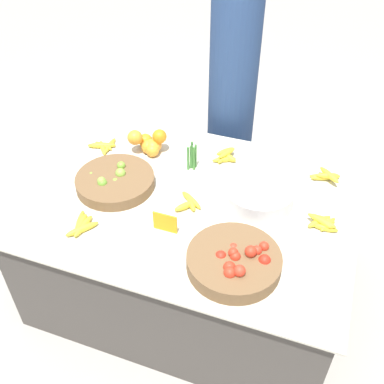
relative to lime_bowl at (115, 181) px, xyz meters
name	(u,v)px	position (x,y,z in m)	size (l,w,h in m)	color
ground_plane	(192,282)	(0.40, 0.03, -0.67)	(12.00, 12.00, 0.00)	#A39E93
market_table	(192,245)	(0.40, 0.03, -0.35)	(1.57, 1.18, 0.64)	#4C4742
lime_bowl	(115,181)	(0.00, 0.00, 0.00)	(0.39, 0.39, 0.09)	brown
tomato_basket	(234,261)	(0.71, -0.31, 0.01)	(0.39, 0.39, 0.11)	brown
orange_pile	(150,143)	(0.04, 0.33, 0.02)	(0.20, 0.15, 0.14)	orange
metal_bowl	(259,194)	(0.70, 0.13, 0.01)	(0.34, 0.34, 0.09)	silver
price_sign	(165,223)	(0.36, -0.21, 0.02)	(0.11, 0.01, 0.10)	orange
veg_bundle	(192,157)	(0.31, 0.28, 0.04)	(0.04, 0.07, 0.14)	#428438
banana_bunch_middle_right	(104,146)	(-0.22, 0.28, -0.02)	(0.16, 0.17, 0.03)	yellow
banana_bunch_front_right	(189,202)	(0.40, 0.00, -0.02)	(0.14, 0.17, 0.03)	yellow
banana_bunch_back_center	(82,225)	(-0.01, -0.32, -0.02)	(0.13, 0.19, 0.03)	yellow
banana_bunch_front_left	(226,156)	(0.46, 0.41, -0.01)	(0.13, 0.15, 0.05)	yellow
banana_bunch_front_center	(326,176)	(0.99, 0.41, -0.01)	(0.16, 0.12, 0.06)	yellow
banana_bunch_middle_left	(323,222)	(1.02, 0.06, -0.01)	(0.15, 0.12, 0.05)	yellow
vendor_person	(232,103)	(0.35, 0.89, 0.04)	(0.29, 0.29, 1.53)	navy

